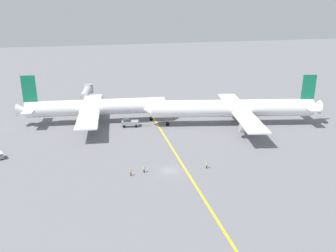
# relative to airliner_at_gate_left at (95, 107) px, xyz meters

# --- Properties ---
(ground_plane) EXTENTS (600.00, 600.00, 0.00)m
(ground_plane) POSITION_rel_airliner_at_gate_left_xyz_m (13.85, -41.71, -5.43)
(ground_plane) COLOR slate
(taxiway_stripe) EXTENTS (6.40, 119.88, 0.01)m
(taxiway_stripe) POSITION_rel_airliner_at_gate_left_xyz_m (18.26, -31.71, -5.42)
(taxiway_stripe) COLOR yellow
(taxiway_stripe) RESTS_ON ground
(airliner_at_gate_left) EXTENTS (50.80, 41.38, 16.72)m
(airliner_at_gate_left) POSITION_rel_airliner_at_gate_left_xyz_m (0.00, 0.00, 0.00)
(airliner_at_gate_left) COLOR white
(airliner_at_gate_left) RESTS_ON ground
(airliner_being_pushed) EXTENTS (57.91, 44.88, 16.55)m
(airliner_being_pushed) POSITION_rel_airliner_at_gate_left_xyz_m (43.52, -14.19, 0.22)
(airliner_being_pushed) COLOR white
(airliner_being_pushed) RESTS_ON ground
(pushback_tug) EXTENTS (8.73, 3.84, 3.04)m
(pushback_tug) POSITION_rel_airliner_at_gate_left_xyz_m (10.29, -6.61, -4.14)
(pushback_tug) COLOR gray
(pushback_tug) RESTS_ON ground
(ground_crew_ramp_agent_by_cones) EXTENTS (0.46, 0.37, 1.61)m
(ground_crew_ramp_agent_by_cones) POSITION_rel_airliner_at_gate_left_xyz_m (22.92, -42.80, -4.59)
(ground_crew_ramp_agent_by_cones) COLOR black
(ground_crew_ramp_agent_by_cones) RESTS_ON ground
(ground_crew_marshaller_foreground) EXTENTS (0.36, 0.36, 1.75)m
(ground_crew_marshaller_foreground) POSITION_rel_airliner_at_gate_left_xyz_m (4.49, -41.81, -4.51)
(ground_crew_marshaller_foreground) COLOR #2D3351
(ground_crew_marshaller_foreground) RESTS_ON ground
(ground_crew_wing_walker_right) EXTENTS (0.36, 0.48, 1.68)m
(ground_crew_wing_walker_right) POSITION_rel_airliner_at_gate_left_xyz_m (7.79, -40.97, -4.55)
(ground_crew_wing_walker_right) COLOR black
(ground_crew_wing_walker_right) RESTS_ON ground
(jet_bridge) EXTENTS (6.13, 17.67, 6.33)m
(jet_bridge) POSITION_rel_airliner_at_gate_left_xyz_m (-1.17, 27.92, -0.88)
(jet_bridge) COLOR #B7B7BC
(jet_bridge) RESTS_ON ground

